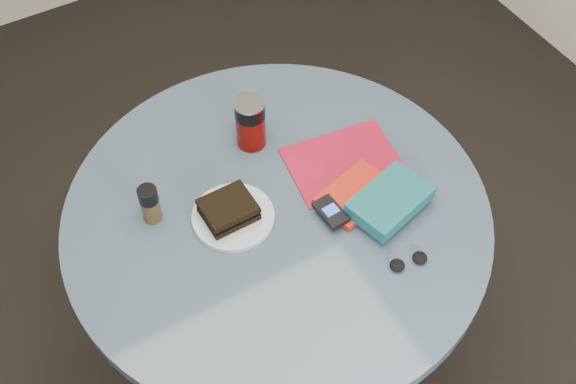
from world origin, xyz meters
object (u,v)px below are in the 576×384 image
soda_can (250,122)px  pepper_grinder (150,204)px  sandwich (228,209)px  novel (390,201)px  plate (233,217)px  magazine (344,163)px  headphones (409,262)px  red_book (355,194)px  mp3_player (331,212)px  table (278,249)px

soda_can → pepper_grinder: size_ratio=1.37×
sandwich → novel: novel is taller
plate → sandwich: size_ratio=1.61×
sandwich → pepper_grinder: (-0.15, 0.09, 0.02)m
magazine → headphones: size_ratio=2.87×
plate → pepper_grinder: pepper_grinder is taller
red_book → plate: bearing=147.5°
red_book → mp3_player: 0.09m
sandwich → red_book: bearing=-18.5°
headphones → red_book: bearing=89.8°
plate → mp3_player: 0.22m
magazine → red_book: 0.11m
mp3_player → sandwich: bearing=149.4°
pepper_grinder → novel: 0.55m
soda_can → headphones: (0.13, -0.49, -0.06)m
table → mp3_player: 0.23m
mp3_player → soda_can: bearing=98.6°
plate → soda_can: size_ratio=1.35×
plate → magazine: 0.31m
table → magazine: size_ratio=3.73×
plate → novel: (0.32, -0.16, 0.03)m
table → soda_can: 0.32m
sandwich → mp3_player: (0.20, -0.12, -0.01)m
soda_can → novel: bearing=-63.3°
sandwich → novel: size_ratio=0.64×
soda_can → mp3_player: size_ratio=1.60×
sandwich → magazine: sandwich is taller
table → magazine: bearing=11.4°
novel → mp3_player: size_ratio=2.11×
table → mp3_player: (0.09, -0.08, 0.19)m
plate → soda_can: soda_can is taller
red_book → novel: size_ratio=0.93×
magazine → mp3_player: (-0.12, -0.13, 0.02)m
red_book → soda_can: bearing=100.5°
magazine → novel: novel is taller
sandwich → soda_can: bearing=49.3°
pepper_grinder → magazine: bearing=-9.9°
magazine → red_book: red_book is taller
magazine → headphones: bearing=-88.1°
magazine → novel: 0.18m
soda_can → novel: size_ratio=0.76×
pepper_grinder → plate: bearing=-30.8°
mp3_player → pepper_grinder: bearing=149.5°
pepper_grinder → mp3_player: size_ratio=1.17×
plate → soda_can: 0.25m
soda_can → red_book: size_ratio=0.82×
plate → magazine: bearing=2.3°
pepper_grinder → magazine: 0.48m
soda_can → pepper_grinder: (-0.31, -0.09, -0.02)m
table → red_book: bearing=-18.3°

